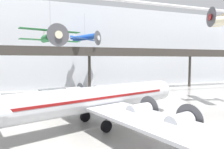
# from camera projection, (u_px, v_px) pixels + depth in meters

# --- Properties ---
(ground_plane) EXTENTS (260.00, 260.00, 0.00)m
(ground_plane) POSITION_uv_depth(u_px,v_px,m) (150.00, 133.00, 21.51)
(ground_plane) COLOR #9E9B96
(hangar_back_wall) EXTENTS (140.00, 3.00, 22.91)m
(hangar_back_wall) POSITION_uv_depth(u_px,v_px,m) (83.00, 47.00, 55.85)
(hangar_back_wall) COLOR silver
(hangar_back_wall) RESTS_ON ground
(mezzanine_walkway) EXTENTS (110.00, 3.20, 10.86)m
(mezzanine_walkway) POSITION_uv_depth(u_px,v_px,m) (90.00, 55.00, 48.02)
(mezzanine_walkway) COLOR #38332D
(mezzanine_walkway) RESTS_ON ground
(airliner_silver_main) EXTENTS (26.39, 30.72, 8.88)m
(airliner_silver_main) POSITION_uv_depth(u_px,v_px,m) (92.00, 100.00, 23.15)
(airliner_silver_main) COLOR silver
(airliner_silver_main) RESTS_ON ground
(suspended_plane_green_biplane) EXTENTS (9.33, 7.83, 9.12)m
(suspended_plane_green_biplane) POSITION_uv_depth(u_px,v_px,m) (51.00, 37.00, 31.47)
(suspended_plane_green_biplane) COLOR #1E6B33
(suspended_plane_blue_trainer) EXTENTS (8.07, 8.16, 7.71)m
(suspended_plane_blue_trainer) POSITION_uv_depth(u_px,v_px,m) (85.00, 38.00, 48.35)
(suspended_plane_blue_trainer) COLOR #1E4CAD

